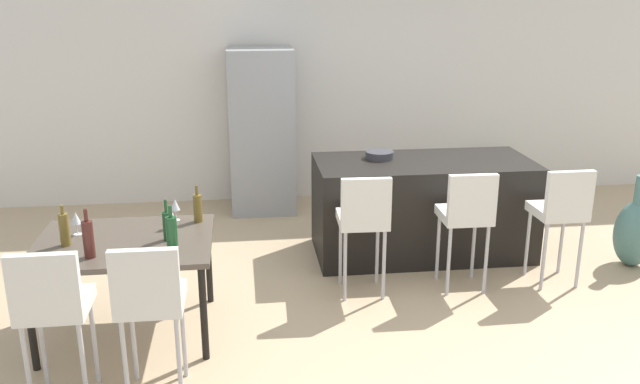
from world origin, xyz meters
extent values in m
plane|color=tan|center=(0.00, 0.00, 0.00)|extent=(10.00, 10.00, 0.00)
cube|color=silver|center=(0.00, 2.69, 1.45)|extent=(10.00, 0.12, 2.90)
cube|color=black|center=(0.33, 0.72, 0.46)|extent=(2.03, 0.93, 0.92)
cube|color=silver|center=(-0.40, -0.06, 0.65)|extent=(0.41, 0.41, 0.08)
cube|color=silver|center=(-0.40, -0.23, 0.87)|extent=(0.40, 0.07, 0.36)
cylinder|color=#B2B2B7|center=(-0.55, 0.10, 0.30)|extent=(0.03, 0.03, 0.61)
cylinder|color=#B2B2B7|center=(-0.23, 0.09, 0.30)|extent=(0.03, 0.03, 0.61)
cylinder|color=#B2B2B7|center=(-0.56, -0.22, 0.30)|extent=(0.03, 0.03, 0.61)
cylinder|color=#B2B2B7|center=(-0.24, -0.23, 0.30)|extent=(0.03, 0.03, 0.61)
cube|color=silver|center=(0.47, -0.06, 0.65)|extent=(0.41, 0.41, 0.08)
cube|color=silver|center=(0.47, -0.23, 0.87)|extent=(0.40, 0.07, 0.36)
cylinder|color=#B2B2B7|center=(0.31, 0.10, 0.30)|extent=(0.03, 0.03, 0.61)
cylinder|color=#B2B2B7|center=(0.63, 0.09, 0.30)|extent=(0.03, 0.03, 0.61)
cylinder|color=#B2B2B7|center=(0.31, -0.22, 0.30)|extent=(0.03, 0.03, 0.61)
cylinder|color=#B2B2B7|center=(0.63, -0.23, 0.30)|extent=(0.03, 0.03, 0.61)
cube|color=silver|center=(1.29, -0.06, 0.65)|extent=(0.41, 0.41, 0.08)
cube|color=silver|center=(1.29, -0.23, 0.87)|extent=(0.40, 0.07, 0.36)
cylinder|color=#B2B2B7|center=(1.13, 0.09, 0.30)|extent=(0.03, 0.03, 0.61)
cylinder|color=#B2B2B7|center=(1.45, 0.10, 0.30)|extent=(0.03, 0.03, 0.61)
cylinder|color=#B2B2B7|center=(1.13, -0.23, 0.30)|extent=(0.03, 0.03, 0.61)
cylinder|color=#B2B2B7|center=(1.45, -0.22, 0.30)|extent=(0.03, 0.03, 0.61)
cube|color=#4C4238|center=(-2.23, -0.54, 0.72)|extent=(1.25, 1.00, 0.04)
cylinder|color=black|center=(-2.80, -0.10, 0.35)|extent=(0.05, 0.05, 0.70)
cylinder|color=black|center=(-1.67, -0.10, 0.35)|extent=(0.05, 0.05, 0.70)
cylinder|color=black|center=(-2.80, -0.98, 0.35)|extent=(0.05, 0.05, 0.70)
cylinder|color=black|center=(-1.67, -0.98, 0.35)|extent=(0.05, 0.05, 0.70)
cube|color=silver|center=(-2.51, -1.34, 0.65)|extent=(0.40, 0.40, 0.08)
cube|color=silver|center=(-2.51, -1.51, 0.87)|extent=(0.40, 0.06, 0.36)
cylinder|color=#B2B2B7|center=(-2.68, -1.18, 0.30)|extent=(0.03, 0.03, 0.61)
cylinder|color=#B2B2B7|center=(-2.36, -1.18, 0.30)|extent=(0.03, 0.03, 0.61)
cylinder|color=#B2B2B7|center=(-2.67, -1.50, 0.30)|extent=(0.03, 0.03, 0.61)
cylinder|color=#B2B2B7|center=(-2.35, -1.50, 0.30)|extent=(0.03, 0.03, 0.61)
cube|color=silver|center=(-1.95, -1.34, 0.65)|extent=(0.40, 0.40, 0.08)
cube|color=silver|center=(-1.95, -1.51, 0.87)|extent=(0.40, 0.06, 0.36)
cylinder|color=#B2B2B7|center=(-2.11, -1.18, 0.30)|extent=(0.03, 0.03, 0.61)
cylinder|color=#B2B2B7|center=(-1.79, -1.18, 0.30)|extent=(0.03, 0.03, 0.61)
cylinder|color=#B2B2B7|center=(-2.11, -1.50, 0.30)|extent=(0.03, 0.03, 0.61)
cylinder|color=#B2B2B7|center=(-1.79, -1.50, 0.30)|extent=(0.03, 0.03, 0.61)
cylinder|color=brown|center=(-1.72, -0.20, 0.85)|extent=(0.07, 0.07, 0.21)
cylinder|color=brown|center=(-1.72, -0.20, 0.99)|extent=(0.02, 0.02, 0.08)
cylinder|color=#471E19|center=(-2.40, -0.83, 0.87)|extent=(0.07, 0.07, 0.26)
cylinder|color=#471E19|center=(-2.40, -0.83, 1.04)|extent=(0.03, 0.03, 0.09)
cylinder|color=#194723|center=(-1.92, -0.57, 0.84)|extent=(0.06, 0.06, 0.21)
cylinder|color=#194723|center=(-1.92, -0.57, 1.00)|extent=(0.02, 0.02, 0.09)
cylinder|color=brown|center=(-2.62, -0.59, 0.86)|extent=(0.07, 0.07, 0.23)
cylinder|color=brown|center=(-2.62, -0.59, 1.01)|extent=(0.02, 0.02, 0.06)
cylinder|color=#194723|center=(-1.86, -0.82, 0.87)|extent=(0.08, 0.08, 0.26)
cylinder|color=#194723|center=(-1.86, -0.82, 1.04)|extent=(0.03, 0.03, 0.08)
cylinder|color=silver|center=(-1.89, -0.16, 0.74)|extent=(0.06, 0.06, 0.00)
cylinder|color=silver|center=(-1.89, -0.16, 0.78)|extent=(0.01, 0.01, 0.08)
cone|color=silver|center=(-1.89, -0.16, 0.87)|extent=(0.07, 0.07, 0.09)
cylinder|color=silver|center=(-1.92, -0.33, 0.74)|extent=(0.06, 0.06, 0.00)
cylinder|color=silver|center=(-1.92, -0.33, 0.78)|extent=(0.01, 0.01, 0.08)
cone|color=silver|center=(-1.92, -0.33, 0.87)|extent=(0.07, 0.07, 0.09)
cylinder|color=silver|center=(-2.59, -0.38, 0.74)|extent=(0.06, 0.06, 0.00)
cylinder|color=silver|center=(-2.59, -0.38, 0.78)|extent=(0.01, 0.01, 0.08)
cone|color=silver|center=(-2.59, -0.38, 0.87)|extent=(0.07, 0.07, 0.09)
cube|color=#939699|center=(-1.13, 2.25, 0.92)|extent=(0.72, 0.68, 1.84)
cylinder|color=#333338|center=(-0.07, 0.86, 0.96)|extent=(0.27, 0.27, 0.07)
ellipsoid|color=#47706B|center=(2.19, 0.17, 0.31)|extent=(0.37, 0.37, 0.62)
cylinder|color=#996B4C|center=(1.70, 2.24, 0.11)|extent=(0.24, 0.24, 0.22)
sphere|color=#2D6B33|center=(1.70, 2.24, 0.37)|extent=(0.32, 0.32, 0.32)
camera|label=1|loc=(-1.37, -5.09, 2.49)|focal=37.03mm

